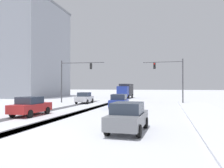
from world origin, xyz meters
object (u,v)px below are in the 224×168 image
at_px(car_blue_second, 119,101).
at_px(car_grey_fourth, 128,117).
at_px(car_white_lead, 84,98).
at_px(office_building_far_left_block, 3,52).
at_px(car_red_third, 31,106).
at_px(box_truck_delivery, 126,90).
at_px(traffic_signal_near_left, 73,73).
at_px(traffic_signal_near_right, 171,73).

xyz_separation_m(car_blue_second, car_grey_fourth, (3.16, -12.17, 0.00)).
bearing_deg(car_white_lead, office_building_far_left_block, 150.80).
xyz_separation_m(car_red_third, box_truck_delivery, (2.76, 29.29, 0.82)).
bearing_deg(car_grey_fourth, traffic_signal_near_left, 121.70).
bearing_deg(car_red_third, car_grey_fourth, -26.04).
bearing_deg(car_red_third, car_blue_second, 51.65).
height_order(car_white_lead, car_red_third, same).
xyz_separation_m(car_blue_second, car_red_third, (-6.06, -7.66, 0.00)).
bearing_deg(traffic_signal_near_left, office_building_far_left_block, 150.26).
bearing_deg(traffic_signal_near_left, box_truck_delivery, 69.43).
relative_size(car_red_third, box_truck_delivery, 0.56).
distance_m(traffic_signal_near_left, car_white_lead, 4.36).
bearing_deg(car_grey_fourth, car_red_third, 153.96).
xyz_separation_m(traffic_signal_near_left, car_white_lead, (2.18, -0.90, -3.66)).
height_order(car_white_lead, car_grey_fourth, same).
xyz_separation_m(traffic_signal_near_left, office_building_far_left_block, (-25.19, 14.39, 6.52)).
bearing_deg(traffic_signal_near_right, car_grey_fourth, -97.24).
distance_m(car_blue_second, office_building_far_left_block, 41.45).
height_order(traffic_signal_near_right, office_building_far_left_block, office_building_far_left_block).
height_order(car_grey_fourth, office_building_far_left_block, office_building_far_left_block).
height_order(car_white_lead, office_building_far_left_block, office_building_far_left_block).
xyz_separation_m(traffic_signal_near_left, box_truck_delivery, (5.45, 14.51, -2.84)).
height_order(traffic_signal_near_left, car_white_lead, traffic_signal_near_left).
bearing_deg(office_building_far_left_block, traffic_signal_near_right, -17.39).
xyz_separation_m(traffic_signal_near_right, box_truck_delivery, (-9.16, 12.58, -2.78)).
distance_m(box_truck_delivery, office_building_far_left_block, 32.04).
bearing_deg(car_white_lead, box_truck_delivery, 78.05).
height_order(traffic_signal_near_left, car_grey_fourth, traffic_signal_near_left).
relative_size(car_grey_fourth, office_building_far_left_block, 0.15).
xyz_separation_m(car_grey_fourth, box_truck_delivery, (-6.47, 33.80, 0.82)).
relative_size(car_red_third, car_grey_fourth, 0.99).
bearing_deg(car_grey_fourth, box_truck_delivery, 100.83).
xyz_separation_m(traffic_signal_near_left, car_grey_fourth, (11.91, -19.28, -3.66)).
relative_size(car_white_lead, box_truck_delivery, 0.56).
bearing_deg(car_blue_second, box_truck_delivery, 98.69).
relative_size(traffic_signal_near_right, box_truck_delivery, 0.88).
relative_size(traffic_signal_near_left, car_grey_fourth, 1.64).
xyz_separation_m(car_grey_fourth, office_building_far_left_block, (-37.10, 33.68, 10.18)).
bearing_deg(office_building_far_left_block, car_grey_fourth, -42.23).
bearing_deg(office_building_far_left_block, car_blue_second, -32.36).
distance_m(traffic_signal_near_left, car_grey_fourth, 22.96).
distance_m(traffic_signal_near_left, box_truck_delivery, 15.76).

